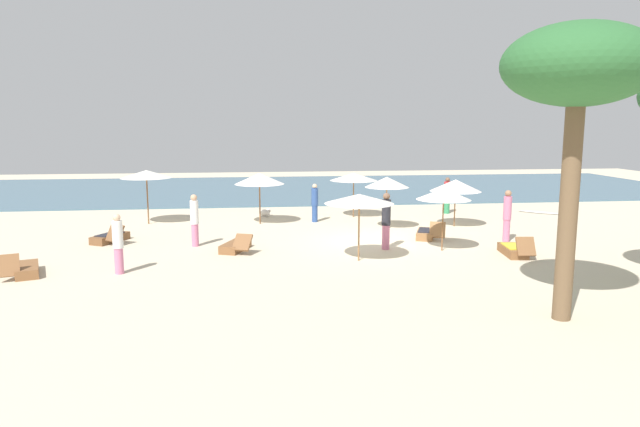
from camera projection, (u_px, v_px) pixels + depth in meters
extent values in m
plane|color=beige|center=(371.00, 241.00, 21.14)|extent=(60.00, 60.00, 0.00)
cube|color=#476B7F|center=(318.00, 188.00, 37.80)|extent=(48.00, 16.00, 0.06)
cylinder|color=brown|center=(455.00, 204.00, 24.04)|extent=(0.05, 0.05, 1.93)
cone|color=white|center=(456.00, 185.00, 23.91)|extent=(2.13, 2.13, 0.49)
cylinder|color=brown|center=(260.00, 199.00, 24.64)|extent=(0.06, 0.06, 2.15)
cone|color=white|center=(259.00, 179.00, 24.50)|extent=(2.13, 2.13, 0.47)
cylinder|color=brown|center=(443.00, 220.00, 19.47)|extent=(0.04, 0.04, 2.10)
cone|color=silver|center=(444.00, 194.00, 19.33)|extent=(1.84, 1.84, 0.39)
cylinder|color=brown|center=(147.00, 198.00, 24.60)|extent=(0.06, 0.06, 2.27)
cone|color=silver|center=(146.00, 174.00, 24.43)|extent=(2.17, 2.17, 0.33)
cylinder|color=olive|center=(386.00, 204.00, 23.39)|extent=(0.05, 0.05, 2.11)
cone|color=silver|center=(387.00, 182.00, 23.25)|extent=(1.80, 1.80, 0.43)
cylinder|color=olive|center=(359.00, 228.00, 18.06)|extent=(0.05, 0.05, 2.09)
cone|color=silver|center=(359.00, 199.00, 17.91)|extent=(2.20, 2.20, 0.31)
cylinder|color=brown|center=(353.00, 196.00, 26.39)|extent=(0.05, 0.05, 2.00)
cone|color=silver|center=(354.00, 177.00, 26.25)|extent=(2.18, 2.18, 0.35)
cube|color=brown|center=(235.00, 246.00, 19.63)|extent=(1.11, 1.62, 0.28)
cube|color=brown|center=(242.00, 242.00, 18.98)|extent=(0.72, 0.68, 0.51)
cube|color=olive|center=(425.00, 234.00, 21.77)|extent=(1.10, 1.62, 0.28)
cube|color=olive|center=(437.00, 230.00, 21.11)|extent=(0.70, 0.63, 0.55)
cube|color=#26262D|center=(425.00, 230.00, 21.75)|extent=(0.85, 1.16, 0.03)
cube|color=brown|center=(110.00, 238.00, 21.02)|extent=(1.24, 1.61, 0.28)
cube|color=brown|center=(115.00, 233.00, 20.41)|extent=(0.70, 0.64, 0.57)
cube|color=#26262D|center=(110.00, 234.00, 20.99)|extent=(0.94, 1.17, 0.03)
cube|color=brown|center=(27.00, 270.00, 16.54)|extent=(1.07, 1.61, 0.28)
cube|color=brown|center=(8.00, 266.00, 15.82)|extent=(0.67, 0.56, 0.59)
cube|color=brown|center=(513.00, 251.00, 18.97)|extent=(0.79, 1.56, 0.28)
cube|color=brown|center=(526.00, 246.00, 18.25)|extent=(0.62, 0.48, 0.58)
cube|color=yellow|center=(513.00, 246.00, 18.95)|extent=(0.64, 1.11, 0.03)
cylinder|color=#D17299|center=(195.00, 235.00, 20.26)|extent=(0.35, 0.35, 0.80)
cylinder|color=white|center=(194.00, 212.00, 20.13)|extent=(0.41, 0.41, 0.84)
sphere|color=tan|center=(194.00, 198.00, 20.05)|extent=(0.23, 0.23, 0.23)
cylinder|color=#D17299|center=(386.00, 237.00, 19.78)|extent=(0.36, 0.36, 0.85)
cylinder|color=#26262D|center=(386.00, 212.00, 19.64)|extent=(0.42, 0.42, 0.89)
sphere|color=brown|center=(387.00, 196.00, 19.55)|extent=(0.24, 0.24, 0.24)
cylinder|color=#2D4C8C|center=(315.00, 214.00, 25.19)|extent=(0.34, 0.34, 0.73)
cylinder|color=#2D4C8C|center=(315.00, 197.00, 25.08)|extent=(0.40, 0.40, 0.76)
sphere|color=beige|center=(315.00, 186.00, 25.00)|extent=(0.21, 0.21, 0.21)
cylinder|color=#D17299|center=(506.00, 231.00, 21.05)|extent=(0.26, 0.26, 0.82)
cylinder|color=#D17299|center=(508.00, 208.00, 20.91)|extent=(0.31, 0.31, 0.86)
sphere|color=#A37556|center=(508.00, 193.00, 20.83)|extent=(0.23, 0.23, 0.23)
cylinder|color=#338C59|center=(447.00, 206.00, 27.52)|extent=(0.31, 0.31, 0.75)
cylinder|color=#BF3338|center=(447.00, 190.00, 27.40)|extent=(0.36, 0.36, 0.79)
sphere|color=brown|center=(448.00, 180.00, 27.32)|extent=(0.21, 0.21, 0.21)
cylinder|color=#D17299|center=(119.00, 261.00, 16.59)|extent=(0.32, 0.32, 0.76)
cylinder|color=white|center=(118.00, 234.00, 16.47)|extent=(0.38, 0.38, 0.80)
sphere|color=beige|center=(117.00, 218.00, 16.39)|extent=(0.22, 0.22, 0.22)
cylinder|color=brown|center=(568.00, 209.00, 12.44)|extent=(0.40, 0.40, 4.99)
ellipsoid|color=#2D6633|center=(579.00, 65.00, 11.96)|extent=(3.19, 3.19, 1.75)
cube|color=silver|center=(265.00, 216.00, 26.62)|extent=(0.41, 0.46, 0.04)
ellipsoid|color=silver|center=(265.00, 213.00, 26.60)|extent=(0.65, 0.73, 0.31)
sphere|color=silver|center=(268.00, 211.00, 26.85)|extent=(0.22, 0.22, 0.22)
ellipsoid|color=silver|center=(540.00, 212.00, 27.74)|extent=(1.89, 1.70, 0.07)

